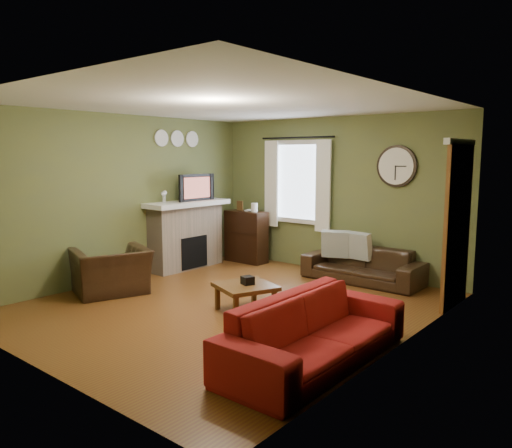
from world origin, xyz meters
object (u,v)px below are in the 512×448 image
Objects in this scene: armchair at (111,271)px; sofa_red at (316,330)px; sofa_brown at (362,265)px; coffee_table at (245,298)px; bookshelf at (246,237)px.

sofa_red is at bearing 106.94° from armchair.
armchair is (-3.55, 0.18, 0.01)m from sofa_red.
sofa_brown is 3.26m from sofa_red.
armchair reaches higher than coffee_table.
sofa_red is 2.16× the size of armchair.
coffee_table is (-0.43, -2.30, -0.09)m from sofa_brown.
bookshelf is at bearing 48.76° from sofa_red.
armchair is 2.11m from coffee_table.
sofa_brown is 1.84× the size of armchair.
sofa_brown is at bearing 79.54° from coffee_table.
bookshelf is 0.95× the size of armchair.
armchair is at bearing -130.34° from sofa_brown.
coffee_table is (2.02, 0.58, -0.15)m from armchair.
sofa_brown is at bearing 0.38° from bookshelf.
sofa_brown is 0.85× the size of sofa_red.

